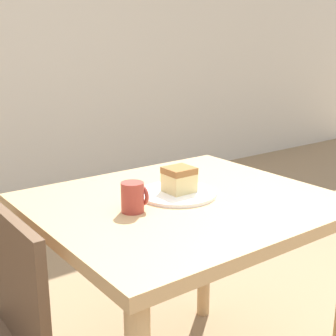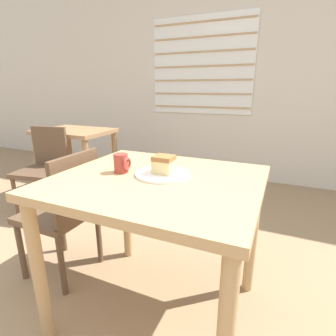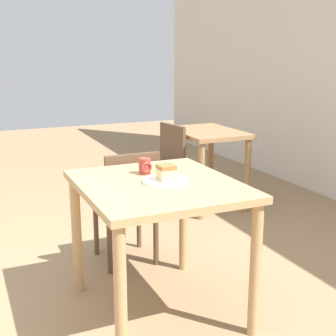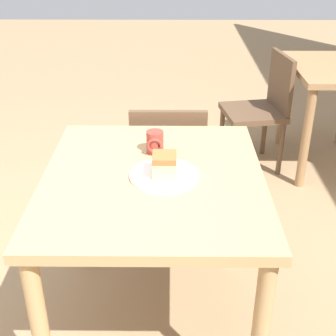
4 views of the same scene
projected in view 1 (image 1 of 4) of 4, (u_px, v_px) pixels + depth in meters
name	position (u px, v px, depth m)	size (l,w,h in m)	color
dining_table_near	(183.00, 232.00, 1.58)	(0.95, 0.84, 0.78)	tan
plate	(177.00, 194.00, 1.59)	(0.26, 0.26, 0.01)	white
cake_slice	(179.00, 179.00, 1.58)	(0.09, 0.09, 0.08)	#E0C67F
coffee_mug	(133.00, 197.00, 1.43)	(0.08, 0.07, 0.09)	#9E382D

